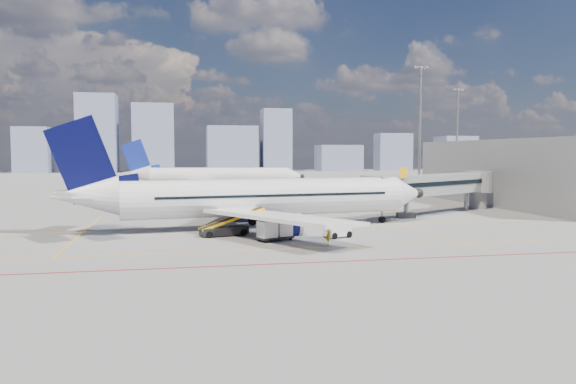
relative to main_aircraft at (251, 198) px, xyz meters
name	(u,v)px	position (x,y,z in m)	size (l,w,h in m)	color
ground	(292,238)	(2.88, -7.37, -3.22)	(420.00, 420.00, 0.00)	gray
apron_markings	(295,245)	(2.30, -11.28, -3.21)	(90.00, 35.12, 0.01)	#F7AE0D
jet_bridge	(440,185)	(26.39, 9.54, 0.52)	(23.55, 15.78, 6.30)	#95999D
terminal_block	(512,173)	(42.83, 18.63, 1.78)	(10.00, 42.00, 10.00)	#95999D
floodlight_mast_ne	(420,125)	(40.88, 47.62, 10.37)	(3.20, 0.61, 25.45)	slate
floodlight_mast_far	(457,132)	(67.88, 82.62, 10.37)	(3.20, 0.61, 25.45)	slate
distant_skyline	(169,144)	(-10.06, 182.63, 8.55)	(249.45, 14.56, 31.84)	gray
main_aircraft	(251,198)	(0.00, 0.00, 0.00)	(40.81, 35.49, 11.95)	white
second_aircraft	(211,177)	(-0.68, 54.61, 0.01)	(36.48, 31.41, 10.86)	white
baggage_tug	(336,229)	(6.98, -8.15, -2.40)	(2.80, 2.30, 1.70)	white
cargo_dolly	(275,230)	(0.97, -8.71, -2.21)	(3.66, 2.73, 1.84)	black
belt_loader	(225,229)	(-3.19, -4.75, -2.53)	(6.64, 3.05, 2.67)	black
ramp_worker	(328,234)	(5.26, -11.51, -2.31)	(0.66, 0.43, 1.82)	yellow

